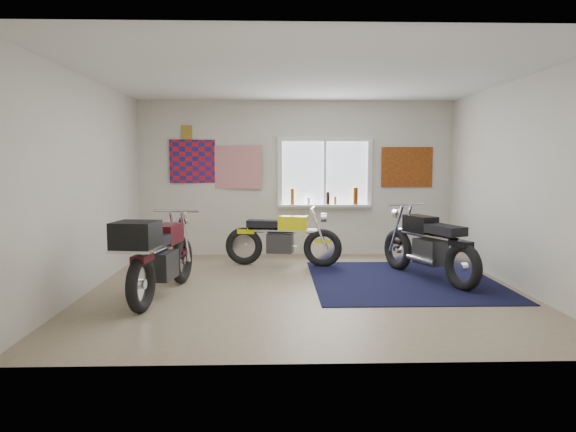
{
  "coord_description": "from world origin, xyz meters",
  "views": [
    {
      "loc": [
        -0.41,
        -6.52,
        1.64
      ],
      "look_at": [
        -0.21,
        0.4,
        0.91
      ],
      "focal_mm": 32.0,
      "sensor_mm": 36.0,
      "label": 1
    }
  ],
  "objects_px": {
    "maroon_tourer": "(158,256)",
    "black_chrome_bike": "(428,247)",
    "navy_rug": "(403,280)",
    "yellow_triumph": "(282,240)"
  },
  "relations": [
    {
      "from": "navy_rug",
      "to": "black_chrome_bike",
      "type": "relative_size",
      "value": 1.35
    },
    {
      "from": "maroon_tourer",
      "to": "black_chrome_bike",
      "type": "bearing_deg",
      "value": -66.25
    },
    {
      "from": "navy_rug",
      "to": "black_chrome_bike",
      "type": "bearing_deg",
      "value": 13.4
    },
    {
      "from": "black_chrome_bike",
      "to": "maroon_tourer",
      "type": "bearing_deg",
      "value": 83.39
    },
    {
      "from": "yellow_triumph",
      "to": "maroon_tourer",
      "type": "distance_m",
      "value": 2.5
    },
    {
      "from": "navy_rug",
      "to": "yellow_triumph",
      "type": "height_order",
      "value": "yellow_triumph"
    },
    {
      "from": "yellow_triumph",
      "to": "black_chrome_bike",
      "type": "distance_m",
      "value": 2.26
    },
    {
      "from": "yellow_triumph",
      "to": "maroon_tourer",
      "type": "bearing_deg",
      "value": -117.6
    },
    {
      "from": "black_chrome_bike",
      "to": "maroon_tourer",
      "type": "relative_size",
      "value": 0.96
    },
    {
      "from": "maroon_tourer",
      "to": "navy_rug",
      "type": "bearing_deg",
      "value": -66.04
    }
  ]
}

